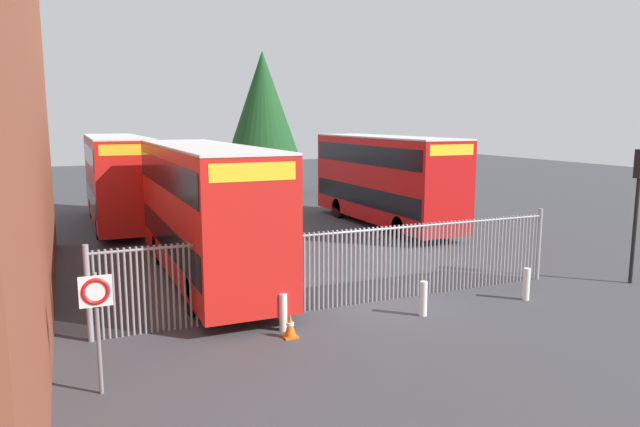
% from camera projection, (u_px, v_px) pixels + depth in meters
% --- Properties ---
extents(ground_plane, '(100.00, 100.00, 0.00)m').
position_uv_depth(ground_plane, '(281.00, 247.00, 24.24)').
color(ground_plane, '#3D3D42').
extents(palisade_fence, '(13.92, 0.14, 2.35)m').
position_uv_depth(palisade_fence, '(351.00, 265.00, 16.50)').
color(palisade_fence, gray).
rests_on(palisade_fence, ground).
extents(double_decker_bus_near_gate, '(2.54, 10.81, 4.42)m').
position_uv_depth(double_decker_bus_near_gate, '(204.00, 207.00, 18.90)').
color(double_decker_bus_near_gate, red).
rests_on(double_decker_bus_near_gate, ground).
extents(double_decker_bus_behind_fence_left, '(2.54, 10.81, 4.42)m').
position_uv_depth(double_decker_bus_behind_fence_left, '(385.00, 177.00, 28.86)').
color(double_decker_bus_behind_fence_left, red).
rests_on(double_decker_bus_behind_fence_left, ground).
extents(double_decker_bus_behind_fence_right, '(2.54, 10.81, 4.42)m').
position_uv_depth(double_decker_bus_behind_fence_right, '(117.00, 177.00, 28.90)').
color(double_decker_bus_behind_fence_right, red).
rests_on(double_decker_bus_behind_fence_right, ground).
extents(bollard_near_left, '(0.20, 0.20, 0.95)m').
position_uv_depth(bollard_near_left, '(283.00, 312.00, 14.60)').
color(bollard_near_left, silver).
rests_on(bollard_near_left, ground).
extents(bollard_center_front, '(0.20, 0.20, 0.95)m').
position_uv_depth(bollard_center_front, '(423.00, 299.00, 15.70)').
color(bollard_center_front, silver).
rests_on(bollard_center_front, ground).
extents(bollard_near_right, '(0.20, 0.20, 0.95)m').
position_uv_depth(bollard_near_right, '(526.00, 284.00, 17.09)').
color(bollard_near_right, silver).
rests_on(bollard_near_right, ground).
extents(traffic_cone_by_gate, '(0.34, 0.34, 0.59)m').
position_uv_depth(traffic_cone_by_gate, '(290.00, 326.00, 14.16)').
color(traffic_cone_by_gate, orange).
rests_on(traffic_cone_by_gate, ground).
extents(speed_limit_sign_post, '(0.60, 0.14, 2.40)m').
position_uv_depth(speed_limit_sign_post, '(96.00, 305.00, 10.99)').
color(speed_limit_sign_post, slate).
rests_on(speed_limit_sign_post, ground).
extents(traffic_light_kerbside, '(0.28, 0.33, 4.30)m').
position_uv_depth(traffic_light_kerbside, '(638.00, 191.00, 18.45)').
color(traffic_light_kerbside, black).
rests_on(traffic_light_kerbside, ground).
extents(tree_tall_back, '(5.58, 5.58, 9.87)m').
position_uv_depth(tree_tall_back, '(263.00, 110.00, 40.58)').
color(tree_tall_back, '#4C3823').
rests_on(tree_tall_back, ground).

